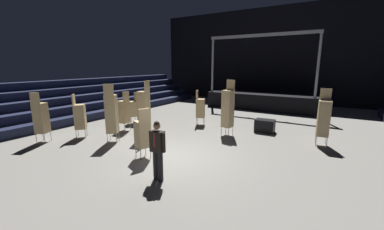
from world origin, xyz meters
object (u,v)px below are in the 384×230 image
object	(u,v)px
chair_stack_rear_left	(200,108)
chair_stack_rear_right	(133,108)
chair_stack_front_right	(144,110)
chair_stack_mid_left	(41,117)
chair_stack_mid_right	(324,118)
chair_stack_mid_centre	(112,113)
chair_stack_aisle_right	(124,111)
chair_stack_aisle_left	(228,108)
man_with_tie	(157,147)
chair_stack_front_left	(142,133)
equipment_road_case	(265,126)
chair_stack_rear_centre	(80,116)
stage_riser	(262,99)

from	to	relation	value
chair_stack_rear_left	chair_stack_rear_right	xyz separation A→B (m)	(-3.33, -1.71, -0.08)
chair_stack_front_right	chair_stack_rear_left	world-z (taller)	chair_stack_front_right
chair_stack_mid_left	chair_stack_rear_left	distance (m)	7.42
chair_stack_mid_right	chair_stack_mid_centre	size ratio (longest dim) A/B	0.93
chair_stack_mid_left	chair_stack_rear_left	xyz separation A→B (m)	(4.21, 6.11, -0.13)
chair_stack_mid_left	chair_stack_rear_left	size ratio (longest dim) A/B	1.14
chair_stack_mid_left	chair_stack_aisle_right	size ratio (longest dim) A/B	1.09
chair_stack_mid_left	chair_stack_rear_right	distance (m)	4.49
chair_stack_rear_right	chair_stack_aisle_left	xyz separation A→B (m)	(5.39, 0.61, 0.42)
chair_stack_mid_centre	chair_stack_aisle_left	world-z (taller)	chair_stack_aisle_left
man_with_tie	chair_stack_mid_centre	bearing A→B (deg)	-20.06
chair_stack_front_left	equipment_road_case	xyz separation A→B (m)	(2.78, 5.57, -0.59)
chair_stack_mid_left	equipment_road_case	size ratio (longest dim) A/B	2.37
chair_stack_front_left	chair_stack_rear_left	distance (m)	5.26
chair_stack_front_right	chair_stack_rear_right	size ratio (longest dim) A/B	1.50
chair_stack_rear_centre	chair_stack_front_right	bearing A→B (deg)	74.56
chair_stack_front_left	chair_stack_rear_left	world-z (taller)	chair_stack_rear_left
chair_stack_front_right	chair_stack_aisle_left	distance (m)	3.78
chair_stack_mid_centre	chair_stack_aisle_right	distance (m)	1.78
man_with_tie	stage_riser	bearing A→B (deg)	-83.32
man_with_tie	chair_stack_mid_left	distance (m)	6.37
chair_stack_mid_left	chair_stack_aisle_right	distance (m)	3.47
stage_riser	chair_stack_front_left	xyz separation A→B (m)	(-0.84, -12.19, 0.25)
chair_stack_rear_centre	chair_stack_aisle_right	xyz separation A→B (m)	(0.82, 1.83, 0.00)
chair_stack_front_right	chair_stack_rear_right	bearing A→B (deg)	40.65
chair_stack_aisle_right	equipment_road_case	bearing A→B (deg)	-64.53
chair_stack_aisle_left	chair_stack_aisle_right	bearing A→B (deg)	31.28
chair_stack_mid_right	chair_stack_rear_centre	bearing A→B (deg)	17.04
chair_stack_mid_left	chair_stack_mid_right	xyz separation A→B (m)	(10.12, 5.65, 0.08)
man_with_tie	chair_stack_front_left	distance (m)	1.82
chair_stack_mid_right	chair_stack_rear_right	bearing A→B (deg)	-0.45
chair_stack_mid_right	chair_stack_aisle_right	bearing A→B (deg)	8.59
chair_stack_mid_left	chair_stack_mid_centre	distance (m)	2.96
chair_stack_rear_right	chair_stack_rear_centre	world-z (taller)	chair_stack_rear_centre
chair_stack_mid_centre	chair_stack_rear_left	distance (m)	4.86
chair_stack_mid_centre	chair_stack_aisle_right	world-z (taller)	chair_stack_mid_centre
chair_stack_front_right	man_with_tie	bearing A→B (deg)	-146.24
stage_riser	chair_stack_front_right	world-z (taller)	stage_riser
stage_riser	chair_stack_aisle_right	bearing A→B (deg)	-112.30
man_with_tie	chair_stack_aisle_right	world-z (taller)	chair_stack_aisle_right
chair_stack_rear_left	chair_stack_front_left	bearing A→B (deg)	-13.07
man_with_tie	chair_stack_rear_centre	bearing A→B (deg)	-10.12
stage_riser	man_with_tie	size ratio (longest dim) A/B	4.49
equipment_road_case	chair_stack_aisle_right	bearing A→B (deg)	-150.83
chair_stack_mid_centre	chair_stack_aisle_left	distance (m)	5.10
chair_stack_rear_centre	chair_stack_aisle_left	world-z (taller)	chair_stack_aisle_left
chair_stack_mid_centre	chair_stack_rear_centre	distance (m)	1.78
chair_stack_front_left	chair_stack_mid_left	size ratio (longest dim) A/B	0.84
chair_stack_front_left	chair_stack_rear_centre	bearing A→B (deg)	105.28
man_with_tie	chair_stack_rear_right	size ratio (longest dim) A/B	1.01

